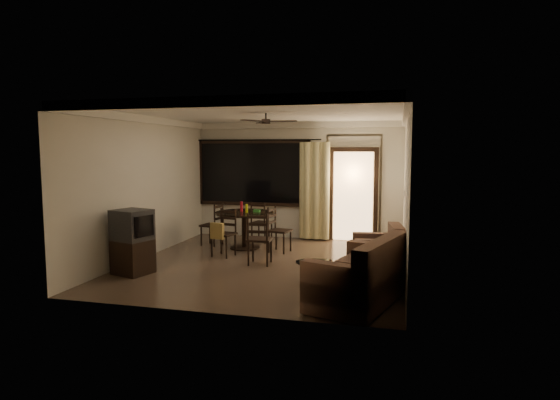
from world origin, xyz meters
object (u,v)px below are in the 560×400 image
(tv_cabinet, at_px, (133,242))
(dining_chair_east, at_px, (279,239))
(side_chair, at_px, (260,249))
(dining_chair_south, at_px, (223,241))
(dining_chair_west, at_px, (212,233))
(dining_chair_north, at_px, (262,230))
(coffee_table, at_px, (321,270))
(dining_table, at_px, (245,220))
(sofa, at_px, (362,278))
(armchair, at_px, (381,254))

(tv_cabinet, bearing_deg, dining_chair_east, 65.39)
(dining_chair_east, distance_m, side_chair, 1.14)
(dining_chair_east, relative_size, tv_cabinet, 0.85)
(dining_chair_east, relative_size, dining_chair_south, 1.00)
(dining_chair_west, xyz_separation_m, side_chair, (1.55, -1.47, 0.01))
(dining_chair_north, height_order, coffee_table, dining_chair_north)
(dining_table, xyz_separation_m, coffee_table, (2.06, -2.34, -0.39))
(dining_chair_west, height_order, dining_chair_south, same)
(dining_chair_south, height_order, dining_chair_north, same)
(sofa, relative_size, side_chair, 1.92)
(tv_cabinet, bearing_deg, dining_table, 80.66)
(dining_chair_north, bearing_deg, tv_cabinet, 78.66)
(tv_cabinet, xyz_separation_m, sofa, (3.96, -0.66, -0.19))
(dining_chair_east, xyz_separation_m, dining_chair_south, (-0.99, -0.68, 0.02))
(dining_chair_south, bearing_deg, dining_chair_east, 45.70)
(dining_chair_north, height_order, tv_cabinet, tv_cabinet)
(dining_chair_east, height_order, armchair, dining_chair_east)
(tv_cabinet, relative_size, side_chair, 1.13)
(dining_chair_east, bearing_deg, armchair, -108.67)
(dining_table, relative_size, side_chair, 1.29)
(dining_table, xyz_separation_m, armchair, (2.94, -1.40, -0.29))
(dining_chair_west, distance_m, coffee_table, 3.82)
(tv_cabinet, relative_size, armchair, 1.20)
(tv_cabinet, bearing_deg, dining_chair_north, 83.90)
(dining_table, distance_m, dining_chair_north, 0.86)
(dining_chair_east, bearing_deg, tv_cabinet, 150.15)
(dining_table, bearing_deg, dining_chair_west, 168.69)
(armchair, bearing_deg, tv_cabinet, -173.80)
(dining_table, distance_m, armchair, 3.27)
(dining_chair_west, xyz_separation_m, tv_cabinet, (-0.38, -2.64, 0.28))
(tv_cabinet, height_order, armchair, tv_cabinet)
(dining_chair_east, relative_size, side_chair, 0.96)
(sofa, bearing_deg, dining_chair_east, 140.00)
(dining_chair_west, relative_size, coffee_table, 1.16)
(armchair, height_order, side_chair, side_chair)
(dining_chair_west, distance_m, dining_chair_south, 1.20)
(dining_chair_west, height_order, tv_cabinet, tv_cabinet)
(sofa, distance_m, coffee_table, 1.07)
(dining_chair_west, bearing_deg, coffee_table, 60.35)
(dining_table, relative_size, dining_chair_west, 1.34)
(tv_cabinet, height_order, side_chair, tv_cabinet)
(dining_chair_north, relative_size, sofa, 0.50)
(coffee_table, bearing_deg, dining_table, 131.30)
(sofa, xyz_separation_m, coffee_table, (-0.70, 0.80, -0.13))
(tv_cabinet, bearing_deg, dining_chair_south, 74.28)
(dining_chair_south, distance_m, sofa, 3.72)
(dining_chair_east, height_order, coffee_table, dining_chair_east)
(dining_table, distance_m, dining_chair_east, 0.90)
(sofa, bearing_deg, armchair, 100.79)
(coffee_table, bearing_deg, dining_chair_east, 119.64)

